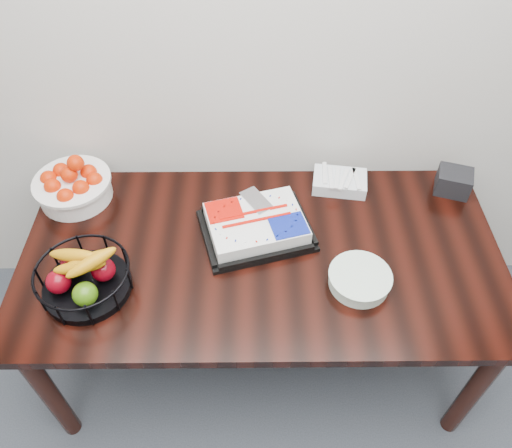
{
  "coord_description": "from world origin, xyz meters",
  "views": [
    {
      "loc": [
        -0.03,
        0.82,
        2.2
      ],
      "look_at": [
        -0.02,
        2.07,
        0.83
      ],
      "focal_mm": 35.0,
      "sensor_mm": 36.0,
      "label": 1
    }
  ],
  "objects_px": {
    "fruit_basket": "(84,277)",
    "plate_stack": "(359,279)",
    "table": "(261,265)",
    "tangerine_bowl": "(72,182)",
    "cake_tray": "(256,225)",
    "napkin_box": "(454,182)"
  },
  "relations": [
    {
      "from": "cake_tray",
      "to": "napkin_box",
      "type": "xyz_separation_m",
      "value": [
        0.82,
        0.23,
        0.01
      ]
    },
    {
      "from": "cake_tray",
      "to": "fruit_basket",
      "type": "distance_m",
      "value": 0.65
    },
    {
      "from": "table",
      "to": "napkin_box",
      "type": "relative_size",
      "value": 13.28
    },
    {
      "from": "tangerine_bowl",
      "to": "plate_stack",
      "type": "relative_size",
      "value": 1.4
    },
    {
      "from": "fruit_basket",
      "to": "plate_stack",
      "type": "xyz_separation_m",
      "value": [
        0.95,
        0.01,
        -0.04
      ]
    },
    {
      "from": "tangerine_bowl",
      "to": "plate_stack",
      "type": "bearing_deg",
      "value": -22.17
    },
    {
      "from": "table",
      "to": "cake_tray",
      "type": "relative_size",
      "value": 3.76
    },
    {
      "from": "cake_tray",
      "to": "tangerine_bowl",
      "type": "relative_size",
      "value": 1.54
    },
    {
      "from": "tangerine_bowl",
      "to": "fruit_basket",
      "type": "relative_size",
      "value": 0.96
    },
    {
      "from": "plate_stack",
      "to": "napkin_box",
      "type": "height_order",
      "value": "napkin_box"
    },
    {
      "from": "table",
      "to": "plate_stack",
      "type": "distance_m",
      "value": 0.39
    },
    {
      "from": "fruit_basket",
      "to": "napkin_box",
      "type": "relative_size",
      "value": 2.39
    },
    {
      "from": "plate_stack",
      "to": "fruit_basket",
      "type": "bearing_deg",
      "value": -179.21
    },
    {
      "from": "fruit_basket",
      "to": "plate_stack",
      "type": "relative_size",
      "value": 1.45
    },
    {
      "from": "napkin_box",
      "to": "fruit_basket",
      "type": "bearing_deg",
      "value": -160.78
    },
    {
      "from": "table",
      "to": "fruit_basket",
      "type": "xyz_separation_m",
      "value": [
        -0.61,
        -0.17,
        0.16
      ]
    },
    {
      "from": "fruit_basket",
      "to": "napkin_box",
      "type": "xyz_separation_m",
      "value": [
        1.41,
        0.49,
        -0.02
      ]
    },
    {
      "from": "tangerine_bowl",
      "to": "cake_tray",
      "type": "bearing_deg",
      "value": -15.12
    },
    {
      "from": "fruit_basket",
      "to": "plate_stack",
      "type": "distance_m",
      "value": 0.96
    },
    {
      "from": "cake_tray",
      "to": "plate_stack",
      "type": "bearing_deg",
      "value": -34.53
    },
    {
      "from": "table",
      "to": "napkin_box",
      "type": "bearing_deg",
      "value": 22.19
    },
    {
      "from": "cake_tray",
      "to": "napkin_box",
      "type": "height_order",
      "value": "napkin_box"
    }
  ]
}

